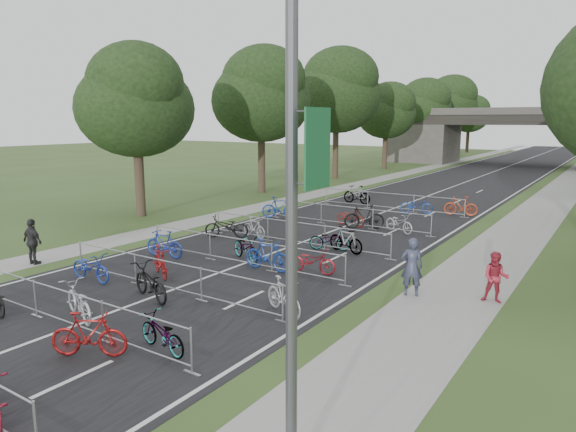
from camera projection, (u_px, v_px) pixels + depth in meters
name	position (u px, v px, depth m)	size (l,w,h in m)	color
road	(482.00, 176.00, 51.94)	(11.00, 140.00, 0.01)	black
sidewalk_right	(572.00, 181.00, 47.59)	(3.00, 140.00, 0.01)	gray
sidewalk_left	(411.00, 172.00, 56.02)	(2.00, 140.00, 0.01)	gray
lane_markings	(482.00, 176.00, 51.94)	(0.12, 140.00, 0.00)	silver
overpass_bridge	(514.00, 137.00, 63.57)	(31.00, 8.00, 7.05)	#413F3A
lamppost	(293.00, 213.00, 7.33)	(0.61, 0.65, 8.21)	#4C4C51
tree_left_0	(136.00, 104.00, 29.05)	(6.72, 6.72, 10.25)	#33261C
tree_left_1	(262.00, 97.00, 38.73)	(7.56, 7.56, 11.53)	#33261C
tree_left_2	(337.00, 93.00, 48.40)	(8.40, 8.40, 12.81)	#33261C
tree_left_3	(387.00, 112.00, 58.52)	(6.72, 6.72, 10.25)	#33261C
tree_left_4	(423.00, 107.00, 68.19)	(7.56, 7.56, 11.53)	#33261C
tree_left_5	(450.00, 103.00, 77.87)	(8.40, 8.40, 12.81)	#33261C
tree_left_6	(470.00, 115.00, 87.99)	(6.72, 6.72, 10.25)	#33261C
barrier_row_1	(67.00, 309.00, 13.86)	(9.70, 0.08, 1.10)	#999CA1
barrier_row_2	(167.00, 276.00, 16.81)	(9.70, 0.08, 1.10)	#999CA1
barrier_row_3	(240.00, 252.00, 19.92)	(9.70, 0.08, 1.10)	#999CA1
barrier_row_4	(295.00, 233.00, 23.19)	(9.70, 0.08, 1.10)	#999CA1
barrier_row_5	(346.00, 216.00, 27.28)	(9.70, 0.08, 1.10)	#999CA1
barrier_row_6	(390.00, 202.00, 32.19)	(9.70, 0.08, 1.10)	#999CA1
bike_5	(78.00, 302.00, 14.49)	(0.70, 2.00, 1.05)	#B3B1BA
bike_6	(89.00, 335.00, 12.17)	(0.53, 1.86, 1.12)	maroon
bike_7	(162.00, 334.00, 12.47)	(0.61, 1.75, 0.92)	#999CA1
bike_8	(91.00, 267.00, 17.95)	(0.68, 1.95, 1.03)	navy
bike_9	(160.00, 262.00, 18.44)	(0.52, 1.85, 1.11)	maroon
bike_10	(150.00, 282.00, 16.11)	(0.74, 2.14, 1.12)	black
bike_11	(284.00, 297.00, 14.87)	(0.51, 1.80, 1.08)	#A1A2A8
bike_12	(164.00, 244.00, 21.08)	(0.53, 1.87, 1.12)	navy
bike_13	(246.00, 248.00, 20.60)	(0.71, 2.02, 1.06)	#999CA1
bike_14	(267.00, 255.00, 19.19)	(0.56, 1.99, 1.19)	navy
bike_15	(312.00, 261.00, 18.83)	(0.64, 1.84, 0.96)	maroon
bike_16	(226.00, 227.00, 24.57)	(0.73, 2.10, 1.10)	black
bike_17	(254.00, 228.00, 24.60)	(0.46, 1.64, 0.99)	#97999E
bike_18	(330.00, 240.00, 22.23)	(0.62, 1.79, 0.94)	#999CA1
bike_19	(346.00, 240.00, 21.83)	(0.51, 1.82, 1.09)	#999CA1
bike_20	(279.00, 208.00, 29.58)	(0.57, 2.03, 1.22)	navy
bike_21	(350.00, 217.00, 27.34)	(0.63, 1.80, 0.95)	maroon
bike_22	(364.00, 217.00, 26.60)	(0.59, 2.08, 1.25)	black
bike_23	(399.00, 223.00, 25.76)	(0.66, 1.89, 0.99)	#A6A6AE
bike_25	(357.00, 195.00, 34.51)	(0.59, 2.10, 1.26)	#999CA1
bike_26	(417.00, 205.00, 31.00)	(0.67, 1.92, 1.01)	#1B4098
bike_27	(461.00, 206.00, 30.32)	(0.54, 1.93, 1.16)	#9F3217
pedestrian_a	(412.00, 267.00, 16.41)	(0.69, 0.46, 1.90)	#303349
pedestrian_b	(496.00, 278.00, 15.77)	(0.78, 0.61, 1.60)	maroon
pedestrian_c	(33.00, 242.00, 19.97)	(1.06, 0.44, 1.81)	black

